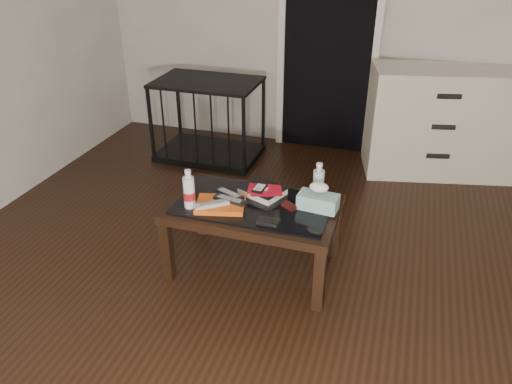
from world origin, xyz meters
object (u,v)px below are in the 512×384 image
pet_crate (209,133)px  water_bottle_right (318,182)px  textbook (263,191)px  tissue_box (318,202)px  water_bottle_left (189,189)px  dresser (442,122)px  coffee_table (254,213)px

pet_crate → water_bottle_right: 1.86m
textbook → tissue_box: bearing=11.4°
water_bottle_right → pet_crate: bearing=133.4°
pet_crate → water_bottle_right: (1.25, -1.33, 0.35)m
water_bottle_left → pet_crate: bearing=108.9°
pet_crate → tissue_box: (1.28, -1.43, 0.28)m
dresser → textbook: size_ratio=5.12×
water_bottle_right → tissue_box: bearing=-77.6°
pet_crate → water_bottle_right: pet_crate is taller
dresser → tissue_box: bearing=-124.5°
pet_crate → tissue_box: bearing=-47.8°
water_bottle_left → tissue_box: (0.72, 0.21, -0.07)m
pet_crate → water_bottle_left: bearing=-70.6°
coffee_table → textbook: textbook is taller
pet_crate → textbook: (0.92, -1.36, 0.25)m
dresser → pet_crate: size_ratio=1.41×
coffee_table → tissue_box: 0.39m
coffee_table → water_bottle_right: water_bottle_right is taller
dresser → tissue_box: 1.88m
dresser → textbook: dresser is taller
water_bottle_right → tissue_box: (0.02, -0.11, -0.07)m
water_bottle_left → tissue_box: size_ratio=1.03×
water_bottle_right → dresser: bearing=65.8°
textbook → dresser: bearing=79.9°
pet_crate → coffee_table: bearing=-58.3°
textbook → tissue_box: tissue_box is taller
pet_crate → tissue_box: size_ratio=3.94×
tissue_box → coffee_table: bearing=-165.7°
textbook → pet_crate: bearing=146.4°
coffee_table → pet_crate: (-0.90, 1.49, -0.17)m
dresser → textbook: 1.98m
textbook → water_bottle_right: water_bottle_right is taller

